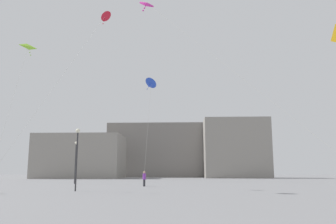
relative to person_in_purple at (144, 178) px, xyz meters
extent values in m
cylinder|color=#2D2D33|center=(0.00, 0.00, -0.51)|extent=(0.24, 0.24, 0.73)
cylinder|color=purple|center=(0.00, 0.00, 0.17)|extent=(0.35, 0.35, 0.63)
sphere|color=tan|center=(0.00, 0.00, 0.61)|extent=(0.24, 0.24, 0.24)
cone|color=red|center=(-3.31, -7.92, 14.86)|extent=(1.24, 1.34, 0.85)
sphere|color=red|center=(-3.40, -7.82, 14.65)|extent=(0.10, 0.10, 0.10)
sphere|color=red|center=(-3.49, -7.71, 14.44)|extent=(0.10, 0.10, 0.10)
sphere|color=red|center=(-3.58, -7.61, 14.23)|extent=(0.10, 0.10, 0.10)
cylinder|color=silver|center=(-7.05, -9.81, 7.64)|extent=(7.51, 3.80, 14.44)
cone|color=#D12899|center=(1.03, -18.56, 10.66)|extent=(1.13, 1.05, 0.68)
sphere|color=#D12899|center=(0.97, -18.68, 10.45)|extent=(0.10, 0.10, 0.10)
sphere|color=#D12899|center=(0.90, -18.81, 10.24)|extent=(0.10, 0.10, 0.10)
sphere|color=#D12899|center=(0.84, -18.93, 10.03)|extent=(0.10, 0.10, 0.10)
cylinder|color=silver|center=(5.64, -21.33, 5.54)|extent=(9.24, 5.56, 10.25)
cone|color=blue|center=(0.85, -5.04, 9.30)|extent=(1.54, 1.52, 0.97)
sphere|color=blue|center=(0.72, -4.99, 9.09)|extent=(0.10, 0.10, 0.10)
sphere|color=blue|center=(0.59, -4.94, 8.88)|extent=(0.10, 0.10, 0.10)
sphere|color=blue|center=(0.46, -4.89, 8.67)|extent=(0.10, 0.10, 0.10)
cylinder|color=silver|center=(0.42, -2.52, 4.86)|extent=(0.87, 5.05, 8.89)
pyramid|color=#8CD12D|center=(-9.81, -8.86, 11.51)|extent=(1.25, 1.18, 0.59)
sphere|color=#8CD12D|center=(-9.79, -8.71, 11.28)|extent=(0.10, 0.10, 0.10)
sphere|color=#8CD12D|center=(-9.76, -8.58, 11.07)|extent=(0.10, 0.10, 0.10)
sphere|color=#8CD12D|center=(-9.73, -8.44, 10.86)|extent=(0.10, 0.10, 0.10)
cylinder|color=silver|center=(-10.31, -10.28, 5.96)|extent=(0.99, 2.88, 11.08)
cube|color=gray|center=(-16.55, 40.72, 3.92)|extent=(19.29, 12.77, 9.60)
cube|color=gray|center=(1.45, 54.49, 6.08)|extent=(27.94, 10.40, 13.91)
cube|color=gray|center=(19.45, 44.45, 6.09)|extent=(15.60, 9.22, 13.93)
cylinder|color=#2D2D30|center=(-5.16, -8.84, 1.54)|extent=(0.12, 0.12, 4.83)
sphere|color=#EAE5C6|center=(-5.16, -8.84, 4.10)|extent=(0.36, 0.36, 0.36)
cylinder|color=#2D2D30|center=(-9.37, 7.56, 1.67)|extent=(0.12, 0.12, 5.09)
sphere|color=#EAE5C6|center=(-9.37, 7.56, 4.36)|extent=(0.36, 0.36, 0.36)
camera|label=1|loc=(2.03, -37.86, 0.77)|focal=36.96mm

